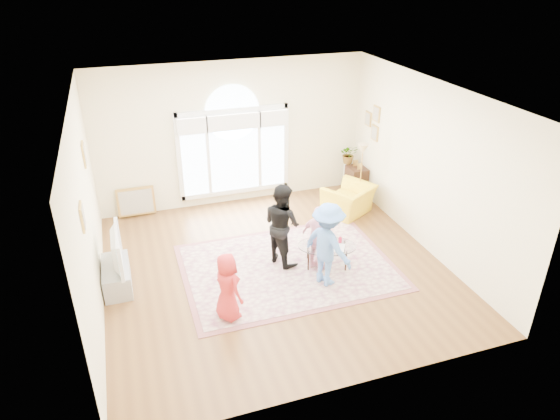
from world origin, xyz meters
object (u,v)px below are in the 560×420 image
object	(u,v)px
tv_console	(117,276)
armchair	(349,200)
area_rug	(288,267)
television	(113,250)
coffee_table	(327,246)

from	to	relation	value
tv_console	armchair	bearing A→B (deg)	14.26
area_rug	television	world-z (taller)	television
television	coffee_table	size ratio (longest dim) A/B	0.91
armchair	tv_console	bearing A→B (deg)	-16.62
television	armchair	bearing A→B (deg)	14.28
tv_console	armchair	world-z (taller)	armchair
coffee_table	tv_console	bearing A→B (deg)	-168.23
armchair	area_rug	bearing A→B (deg)	8.61
area_rug	television	bearing A→B (deg)	172.93
television	armchair	distance (m)	5.12
tv_console	television	bearing A→B (deg)	0.00
area_rug	coffee_table	distance (m)	0.81
tv_console	coffee_table	bearing A→B (deg)	-8.02
television	armchair	size ratio (longest dim) A/B	1.11
television	coffee_table	xyz separation A→B (m)	(3.67, -0.52, -0.34)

